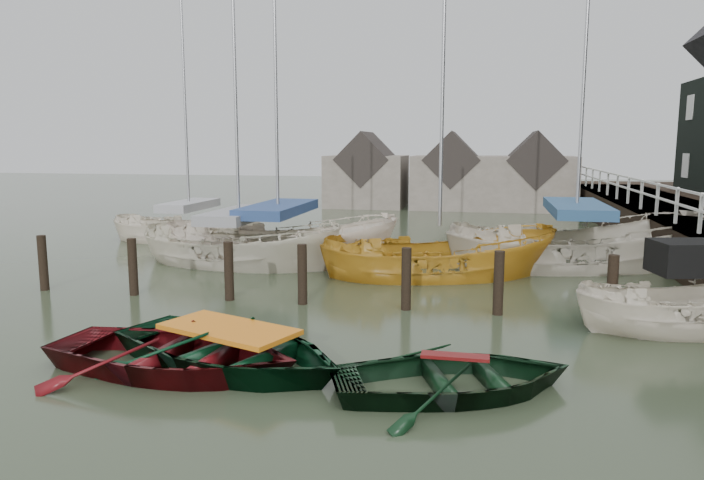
% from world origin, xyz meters
% --- Properties ---
extents(ground, '(120.00, 120.00, 0.00)m').
position_xyz_m(ground, '(0.00, 0.00, 0.00)').
color(ground, '#2B3622').
rests_on(ground, ground).
extents(mooring_pilings, '(13.72, 0.22, 1.80)m').
position_xyz_m(mooring_pilings, '(-1.11, 3.00, 0.50)').
color(mooring_pilings, black).
rests_on(mooring_pilings, ground).
extents(far_sheds, '(14.00, 4.08, 4.39)m').
position_xyz_m(far_sheds, '(0.83, 26.00, 1.86)').
color(far_sheds, '#665B51').
rests_on(far_sheds, ground).
extents(rowboat_red, '(4.50, 3.40, 0.88)m').
position_xyz_m(rowboat_red, '(-2.00, -1.62, 0.00)').
color(rowboat_red, '#530B0F').
rests_on(rowboat_red, ground).
extents(rowboat_green, '(5.21, 4.48, 0.91)m').
position_xyz_m(rowboat_green, '(-1.20, -1.26, 0.00)').
color(rowboat_green, black).
rests_on(rowboat_green, ground).
extents(rowboat_dkgreen, '(4.36, 3.75, 0.76)m').
position_xyz_m(rowboat_dkgreen, '(2.49, -1.56, 0.00)').
color(rowboat_dkgreen, black).
rests_on(rowboat_dkgreen, ground).
extents(motorboat, '(4.67, 2.54, 2.64)m').
position_xyz_m(motorboat, '(6.80, 2.45, 0.09)').
color(motorboat, beige).
rests_on(motorboat, ground).
extents(sailboat_a, '(6.96, 3.44, 10.37)m').
position_xyz_m(sailboat_a, '(-4.44, 7.23, 0.06)').
color(sailboat_a, beige).
rests_on(sailboat_a, ground).
extents(sailboat_b, '(7.64, 3.59, 12.59)m').
position_xyz_m(sailboat_b, '(-3.37, 7.74, 0.06)').
color(sailboat_b, silver).
rests_on(sailboat_b, ground).
extents(sailboat_c, '(7.10, 4.28, 9.95)m').
position_xyz_m(sailboat_c, '(1.65, 6.80, 0.01)').
color(sailboat_c, '#BA8322').
rests_on(sailboat_c, ground).
extents(sailboat_d, '(8.32, 4.85, 12.09)m').
position_xyz_m(sailboat_d, '(5.54, 8.94, 0.06)').
color(sailboat_d, beige).
rests_on(sailboat_d, ground).
extents(sailboat_e, '(6.14, 3.28, 10.67)m').
position_xyz_m(sailboat_e, '(-8.17, 11.43, 0.07)').
color(sailboat_e, beige).
rests_on(sailboat_e, ground).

